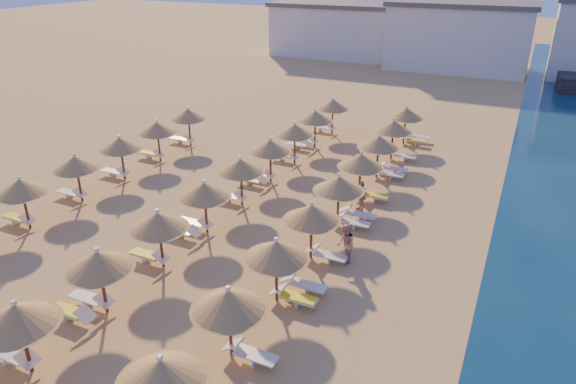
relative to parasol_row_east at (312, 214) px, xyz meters
The scene contains 8 objects.
ground 3.92m from the parasol_row_east, 163.97° to the right, with size 220.00×220.00×0.00m, color tan.
hotel_blocks 45.63m from the parasol_row_east, 89.11° to the left, with size 48.27×11.07×8.10m.
parasol_row_east is the anchor object (origin of this frame).
parasol_row_west 5.26m from the parasol_row_east, behind, with size 2.47×35.13×2.65m.
parasol_row_inland 13.09m from the parasol_row_east, behind, with size 2.47×22.07×2.65m.
loungers 4.86m from the parasol_row_east, behind, with size 16.32×34.11×0.66m.
beachgoer_b 1.91m from the parasol_row_east, ahead, with size 0.86×0.67×1.76m, color tan.
beachgoer_c 5.45m from the parasol_row_east, 84.53° to the left, with size 0.93×0.39×1.58m, color tan.
Camera 1 is at (10.33, -16.48, 11.72)m, focal length 32.00 mm.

